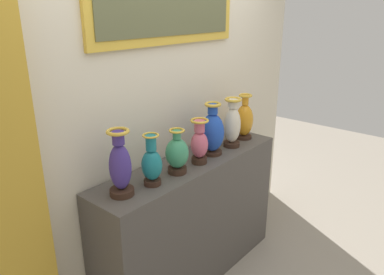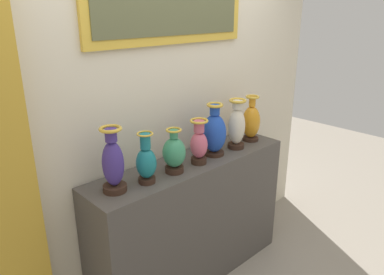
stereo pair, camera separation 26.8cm
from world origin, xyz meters
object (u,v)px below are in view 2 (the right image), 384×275
(vase_jade, at_px, (174,153))
(vase_teal, at_px, (146,162))
(vase_ivory, at_px, (237,125))
(vase_indigo, at_px, (113,163))
(vase_rose, at_px, (199,143))
(vase_sapphire, at_px, (214,133))
(vase_amber, at_px, (251,122))

(vase_jade, bearing_deg, vase_teal, 179.63)
(vase_teal, relative_size, vase_ivory, 0.85)
(vase_indigo, height_order, vase_ivory, vase_indigo)
(vase_indigo, height_order, vase_jade, vase_indigo)
(vase_rose, xyz_separation_m, vase_sapphire, (0.20, 0.04, 0.02))
(vase_teal, xyz_separation_m, vase_sapphire, (0.67, 0.03, 0.03))
(vase_jade, xyz_separation_m, vase_sapphire, (0.43, 0.03, 0.04))
(vase_jade, height_order, vase_ivory, vase_ivory)
(vase_indigo, height_order, vase_rose, vase_indigo)
(vase_jade, height_order, vase_sapphire, vase_sapphire)
(vase_ivory, bearing_deg, vase_rose, -178.12)
(vase_teal, height_order, vase_sapphire, vase_sapphire)
(vase_teal, xyz_separation_m, vase_rose, (0.47, -0.01, 0.01))
(vase_jade, relative_size, vase_sapphire, 0.77)
(vase_indigo, distance_m, vase_sapphire, 0.89)
(vase_amber, bearing_deg, vase_sapphire, -179.00)
(vase_teal, height_order, vase_ivory, vase_ivory)
(vase_rose, bearing_deg, vase_amber, 3.90)
(vase_jade, distance_m, vase_rose, 0.23)
(vase_indigo, bearing_deg, vase_jade, -5.41)
(vase_sapphire, distance_m, vase_amber, 0.47)
(vase_indigo, xyz_separation_m, vase_sapphire, (0.89, -0.01, -0.01))
(vase_sapphire, bearing_deg, vase_amber, 1.00)
(vase_jade, relative_size, vase_ivory, 0.78)
(vase_ivory, bearing_deg, vase_indigo, 178.16)
(vase_teal, xyz_separation_m, vase_ivory, (0.90, 0.01, 0.05))
(vase_teal, relative_size, vase_amber, 0.88)
(vase_rose, relative_size, vase_amber, 0.85)
(vase_rose, xyz_separation_m, vase_ivory, (0.44, 0.01, 0.04))
(vase_indigo, relative_size, vase_teal, 1.22)
(vase_teal, height_order, vase_amber, vase_amber)
(vase_rose, bearing_deg, vase_jade, 178.13)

